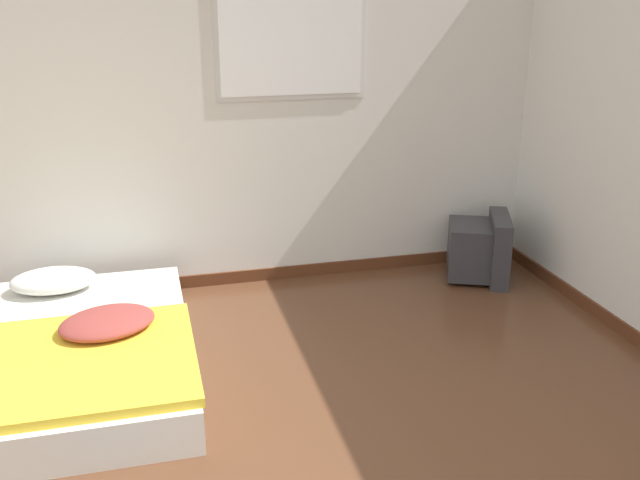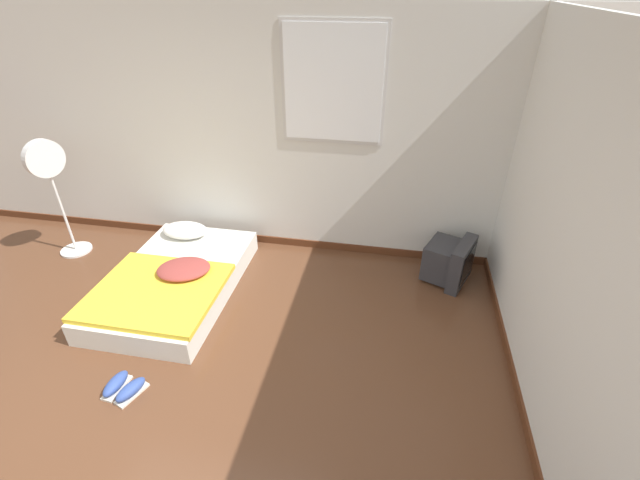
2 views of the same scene
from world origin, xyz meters
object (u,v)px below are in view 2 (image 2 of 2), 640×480
at_px(standing_fan, 50,177).
at_px(sneaker_pair, 123,387).
at_px(mattress_bed, 175,279).
at_px(crt_tv, 449,261).

bearing_deg(standing_fan, sneaker_pair, -45.47).
relative_size(mattress_bed, crt_tv, 3.09).
bearing_deg(sneaker_pair, crt_tv, 37.66).
xyz_separation_m(crt_tv, standing_fan, (-4.27, -0.24, 0.72)).
bearing_deg(crt_tv, mattress_bed, -165.23).
relative_size(sneaker_pair, standing_fan, 0.23).
relative_size(mattress_bed, standing_fan, 1.36).
xyz_separation_m(crt_tv, sneaker_pair, (-2.56, -1.98, -0.18)).
bearing_deg(crt_tv, sneaker_pair, -142.34).
bearing_deg(mattress_bed, standing_fan, 162.44).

